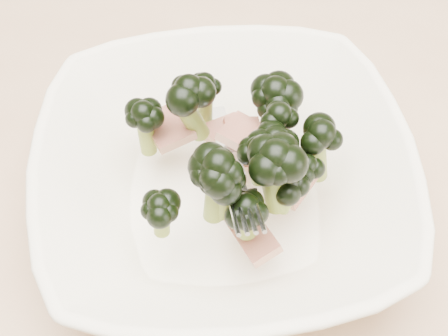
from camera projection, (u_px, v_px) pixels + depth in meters
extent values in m
cube|color=tan|center=(202.00, 212.00, 0.53)|extent=(1.20, 0.80, 0.04)
imported|color=white|center=(224.00, 180.00, 0.48)|extent=(0.36, 0.36, 0.07)
cylinder|color=olive|center=(205.00, 105.00, 0.51)|extent=(0.01, 0.02, 0.04)
ellipsoid|color=black|center=(204.00, 84.00, 0.49)|extent=(0.03, 0.03, 0.03)
cylinder|color=olive|center=(216.00, 195.00, 0.43)|extent=(0.02, 0.02, 0.05)
ellipsoid|color=black|center=(215.00, 170.00, 0.41)|extent=(0.04, 0.04, 0.03)
cylinder|color=olive|center=(273.00, 114.00, 0.50)|extent=(0.02, 0.02, 0.04)
ellipsoid|color=black|center=(275.00, 91.00, 0.48)|extent=(0.04, 0.04, 0.03)
cylinder|color=olive|center=(223.00, 198.00, 0.43)|extent=(0.02, 0.02, 0.04)
ellipsoid|color=black|center=(223.00, 177.00, 0.41)|extent=(0.03, 0.03, 0.03)
cylinder|color=olive|center=(146.00, 134.00, 0.49)|extent=(0.01, 0.02, 0.04)
ellipsoid|color=black|center=(143.00, 113.00, 0.47)|extent=(0.03, 0.03, 0.03)
cylinder|color=olive|center=(245.00, 221.00, 0.43)|extent=(0.02, 0.02, 0.03)
ellipsoid|color=black|center=(246.00, 207.00, 0.42)|extent=(0.03, 0.03, 0.03)
cylinder|color=olive|center=(317.00, 158.00, 0.47)|extent=(0.02, 0.02, 0.05)
ellipsoid|color=black|center=(322.00, 134.00, 0.45)|extent=(0.04, 0.04, 0.03)
cylinder|color=olive|center=(287.00, 197.00, 0.45)|extent=(0.02, 0.02, 0.03)
ellipsoid|color=black|center=(289.00, 183.00, 0.44)|extent=(0.03, 0.03, 0.02)
cylinder|color=olive|center=(273.00, 183.00, 0.43)|extent=(0.03, 0.03, 0.05)
ellipsoid|color=black|center=(276.00, 157.00, 0.41)|extent=(0.04, 0.04, 0.03)
cylinder|color=olive|center=(191.00, 117.00, 0.48)|extent=(0.03, 0.02, 0.05)
ellipsoid|color=black|center=(189.00, 89.00, 0.46)|extent=(0.04, 0.04, 0.03)
cylinder|color=olive|center=(277.00, 134.00, 0.47)|extent=(0.02, 0.02, 0.04)
ellipsoid|color=black|center=(279.00, 115.00, 0.45)|extent=(0.03, 0.03, 0.03)
cylinder|color=olive|center=(304.00, 181.00, 0.46)|extent=(0.01, 0.02, 0.03)
ellipsoid|color=black|center=(307.00, 165.00, 0.45)|extent=(0.03, 0.03, 0.02)
cylinder|color=olive|center=(219.00, 192.00, 0.43)|extent=(0.02, 0.02, 0.05)
ellipsoid|color=black|center=(218.00, 165.00, 0.40)|extent=(0.04, 0.04, 0.03)
cylinder|color=olive|center=(274.00, 158.00, 0.46)|extent=(0.02, 0.02, 0.04)
ellipsoid|color=black|center=(276.00, 140.00, 0.44)|extent=(0.04, 0.04, 0.03)
cylinder|color=olive|center=(258.00, 166.00, 0.45)|extent=(0.02, 0.02, 0.03)
ellipsoid|color=black|center=(259.00, 150.00, 0.43)|extent=(0.03, 0.03, 0.03)
cylinder|color=olive|center=(275.00, 125.00, 0.50)|extent=(0.01, 0.01, 0.04)
ellipsoid|color=black|center=(277.00, 107.00, 0.48)|extent=(0.03, 0.03, 0.02)
cylinder|color=olive|center=(162.00, 220.00, 0.44)|extent=(0.01, 0.01, 0.03)
ellipsoid|color=black|center=(159.00, 206.00, 0.43)|extent=(0.03, 0.03, 0.02)
cube|color=maroon|center=(295.00, 185.00, 0.47)|extent=(0.04, 0.05, 0.01)
cube|color=maroon|center=(245.00, 143.00, 0.50)|extent=(0.04, 0.06, 0.02)
cube|color=maroon|center=(168.00, 127.00, 0.49)|extent=(0.05, 0.05, 0.02)
cube|color=maroon|center=(252.00, 234.00, 0.45)|extent=(0.05, 0.05, 0.02)
cube|color=maroon|center=(225.00, 130.00, 0.51)|extent=(0.05, 0.05, 0.02)
cube|color=maroon|center=(246.00, 135.00, 0.49)|extent=(0.05, 0.05, 0.02)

